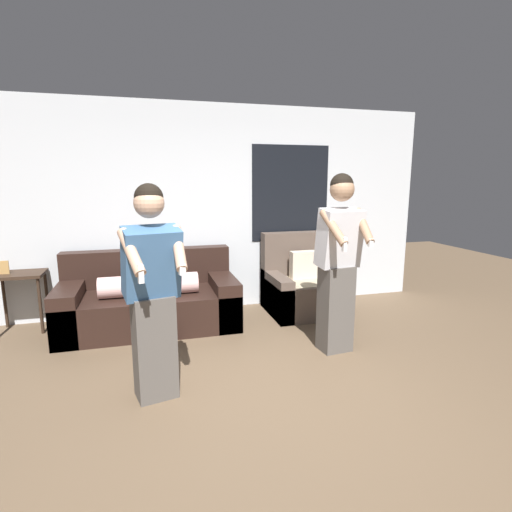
{
  "coord_description": "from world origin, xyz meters",
  "views": [
    {
      "loc": [
        -0.8,
        -2.52,
        1.74
      ],
      "look_at": [
        0.13,
        0.8,
        1.08
      ],
      "focal_mm": 28.0,
      "sensor_mm": 36.0,
      "label": 1
    }
  ],
  "objects_px": {
    "armchair": "(303,287)",
    "person_left": "(153,293)",
    "side_table": "(19,283)",
    "person_right": "(338,262)",
    "couch": "(150,301)"
  },
  "relations": [
    {
      "from": "armchair",
      "to": "side_table",
      "type": "bearing_deg",
      "value": 176.29
    },
    {
      "from": "couch",
      "to": "person_left",
      "type": "height_order",
      "value": "person_left"
    },
    {
      "from": "side_table",
      "to": "person_left",
      "type": "xyz_separation_m",
      "value": [
        1.46,
        -1.93,
        0.3
      ]
    },
    {
      "from": "couch",
      "to": "armchair",
      "type": "height_order",
      "value": "armchair"
    },
    {
      "from": "side_table",
      "to": "person_left",
      "type": "relative_size",
      "value": 0.49
    },
    {
      "from": "armchair",
      "to": "side_table",
      "type": "distance_m",
      "value": 3.43
    },
    {
      "from": "person_right",
      "to": "side_table",
      "type": "bearing_deg",
      "value": 155.52
    },
    {
      "from": "person_right",
      "to": "person_left",
      "type": "bearing_deg",
      "value": -166.2
    },
    {
      "from": "armchair",
      "to": "person_left",
      "type": "height_order",
      "value": "person_left"
    },
    {
      "from": "person_left",
      "to": "person_right",
      "type": "xyz_separation_m",
      "value": [
        1.8,
        0.44,
        0.06
      ]
    },
    {
      "from": "armchair",
      "to": "person_left",
      "type": "bearing_deg",
      "value": -139.01
    },
    {
      "from": "armchair",
      "to": "person_right",
      "type": "distance_m",
      "value": 1.41
    },
    {
      "from": "couch",
      "to": "person_right",
      "type": "height_order",
      "value": "person_right"
    },
    {
      "from": "armchair",
      "to": "side_table",
      "type": "height_order",
      "value": "armchair"
    },
    {
      "from": "couch",
      "to": "armchair",
      "type": "distance_m",
      "value": 1.98
    }
  ]
}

